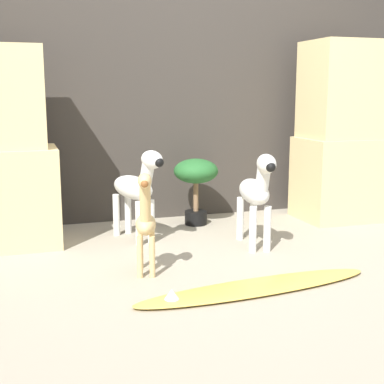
{
  "coord_description": "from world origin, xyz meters",
  "views": [
    {
      "loc": [
        -1.15,
        -2.74,
        1.01
      ],
      "look_at": [
        -0.08,
        0.61,
        0.35
      ],
      "focal_mm": 50.0,
      "sensor_mm": 36.0,
      "label": 1
    }
  ],
  "objects_px": {
    "zebra_right": "(256,191)",
    "giraffe_figurine": "(146,220)",
    "zebra_left": "(137,187)",
    "potted_palm_front": "(196,177)",
    "surfboard": "(255,287)"
  },
  "relations": [
    {
      "from": "surfboard",
      "to": "zebra_right",
      "type": "bearing_deg",
      "value": 65.49
    },
    {
      "from": "zebra_left",
      "to": "giraffe_figurine",
      "type": "distance_m",
      "value": 0.72
    },
    {
      "from": "zebra_right",
      "to": "zebra_left",
      "type": "bearing_deg",
      "value": 150.54
    },
    {
      "from": "zebra_right",
      "to": "giraffe_figurine",
      "type": "xyz_separation_m",
      "value": [
        -0.8,
        -0.31,
        -0.06
      ]
    },
    {
      "from": "zebra_right",
      "to": "giraffe_figurine",
      "type": "relative_size",
      "value": 1.07
    },
    {
      "from": "giraffe_figurine",
      "to": "potted_palm_front",
      "type": "xyz_separation_m",
      "value": [
        0.62,
        1.02,
        0.05
      ]
    },
    {
      "from": "zebra_left",
      "to": "zebra_right",
      "type": "bearing_deg",
      "value": -29.46
    },
    {
      "from": "potted_palm_front",
      "to": "surfboard",
      "type": "relative_size",
      "value": 0.37
    },
    {
      "from": "zebra_left",
      "to": "potted_palm_front",
      "type": "relative_size",
      "value": 1.26
    },
    {
      "from": "potted_palm_front",
      "to": "surfboard",
      "type": "height_order",
      "value": "potted_palm_front"
    },
    {
      "from": "zebra_right",
      "to": "surfboard",
      "type": "bearing_deg",
      "value": -114.51
    },
    {
      "from": "giraffe_figurine",
      "to": "potted_palm_front",
      "type": "height_order",
      "value": "giraffe_figurine"
    },
    {
      "from": "potted_palm_front",
      "to": "surfboard",
      "type": "bearing_deg",
      "value": -95.81
    },
    {
      "from": "zebra_right",
      "to": "giraffe_figurine",
      "type": "bearing_deg",
      "value": -158.76
    },
    {
      "from": "potted_palm_front",
      "to": "zebra_right",
      "type": "bearing_deg",
      "value": -75.99
    }
  ]
}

